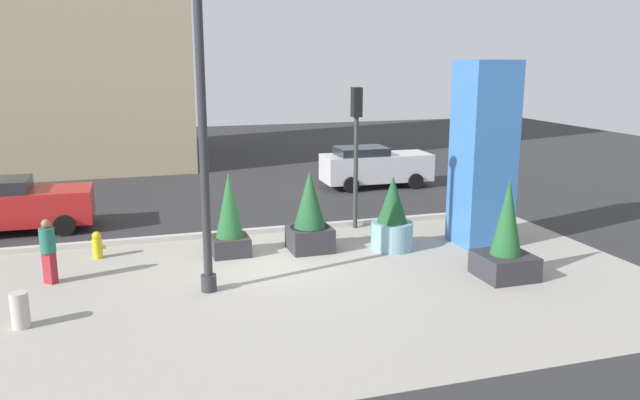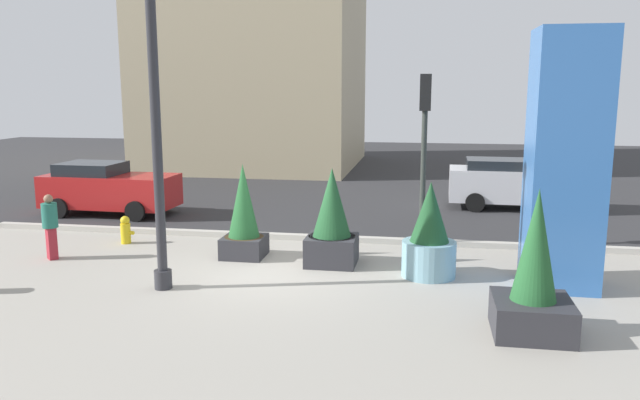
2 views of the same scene
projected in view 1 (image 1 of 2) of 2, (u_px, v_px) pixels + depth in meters
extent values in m
plane|color=#2D2D30|center=(247.00, 227.00, 20.62)|extent=(60.00, 60.00, 0.00)
cube|color=#9E998E|center=(296.00, 291.00, 15.04)|extent=(18.00, 10.00, 0.02)
cube|color=#B7B2A8|center=(252.00, 231.00, 19.78)|extent=(18.00, 0.24, 0.16)
cylinder|color=#2D2D33|center=(209.00, 283.00, 14.97)|extent=(0.36, 0.36, 0.40)
cylinder|color=#2D2D33|center=(203.00, 146.00, 14.26)|extent=(0.20, 0.20, 6.80)
cube|color=#3870BC|center=(483.00, 154.00, 18.23)|extent=(1.42, 1.42, 5.26)
cylinder|color=#7AA8B7|center=(392.00, 236.00, 18.15)|extent=(1.18, 1.18, 0.79)
cylinder|color=#382819|center=(392.00, 223.00, 18.07)|extent=(1.08, 1.08, 0.04)
cone|color=#1E4C28|center=(393.00, 199.00, 17.92)|extent=(0.85, 0.85, 1.32)
cube|color=#2D2D33|center=(310.00, 239.00, 18.07)|extent=(1.16, 1.16, 0.68)
cylinder|color=#382819|center=(310.00, 228.00, 18.00)|extent=(1.10, 1.10, 0.04)
cone|color=#1E4C28|center=(310.00, 199.00, 17.81)|extent=(0.90, 0.90, 1.60)
cube|color=#2D2D33|center=(504.00, 266.00, 15.86)|extent=(1.29, 1.29, 0.61)
cylinder|color=#382819|center=(505.00, 255.00, 15.80)|extent=(1.22, 1.22, 0.04)
cone|color=#235B2D|center=(508.00, 217.00, 15.59)|extent=(0.75, 0.75, 1.88)
cube|color=#2D2D33|center=(230.00, 246.00, 17.69)|extent=(1.01, 1.01, 0.52)
cylinder|color=#382819|center=(230.00, 237.00, 17.64)|extent=(0.96, 0.96, 0.04)
cone|color=#235B2D|center=(229.00, 205.00, 17.44)|extent=(0.76, 0.76, 1.78)
cylinder|color=gold|center=(97.00, 249.00, 17.37)|extent=(0.26, 0.26, 0.55)
sphere|color=gold|center=(96.00, 236.00, 17.29)|extent=(0.24, 0.24, 0.24)
cylinder|color=gold|center=(104.00, 247.00, 17.41)|extent=(0.12, 0.10, 0.10)
cylinder|color=#B2ADA3|center=(20.00, 310.00, 12.92)|extent=(0.36, 0.36, 0.75)
cylinder|color=#333833|center=(356.00, 173.00, 20.10)|extent=(0.14, 0.14, 3.52)
cube|color=black|center=(357.00, 102.00, 19.61)|extent=(0.28, 0.32, 0.90)
sphere|color=yellow|center=(355.00, 93.00, 19.71)|extent=(0.18, 0.18, 0.18)
cube|color=red|center=(21.00, 207.00, 19.93)|extent=(4.30, 1.89, 1.03)
cylinder|color=black|center=(70.00, 212.00, 21.22)|extent=(0.65, 0.24, 0.64)
cylinder|color=black|center=(64.00, 225.00, 19.55)|extent=(0.65, 0.24, 0.64)
cube|color=silver|center=(376.00, 167.00, 26.72)|extent=(4.54, 1.82, 1.09)
cube|color=#1E2328|center=(361.00, 151.00, 26.38)|extent=(2.06, 1.55, 0.32)
cylinder|color=black|center=(399.00, 174.00, 28.00)|extent=(0.65, 0.24, 0.64)
cylinder|color=black|center=(415.00, 181.00, 26.40)|extent=(0.65, 0.24, 0.64)
cylinder|color=black|center=(338.00, 177.00, 27.26)|extent=(0.65, 0.24, 0.64)
cylinder|color=black|center=(351.00, 185.00, 25.66)|extent=(0.65, 0.24, 0.64)
cube|color=maroon|center=(50.00, 268.00, 15.44)|extent=(0.34, 0.34, 0.79)
cylinder|color=#236656|center=(47.00, 240.00, 15.29)|extent=(0.51, 0.51, 0.59)
sphere|color=#8C664C|center=(46.00, 224.00, 15.20)|extent=(0.21, 0.21, 0.21)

